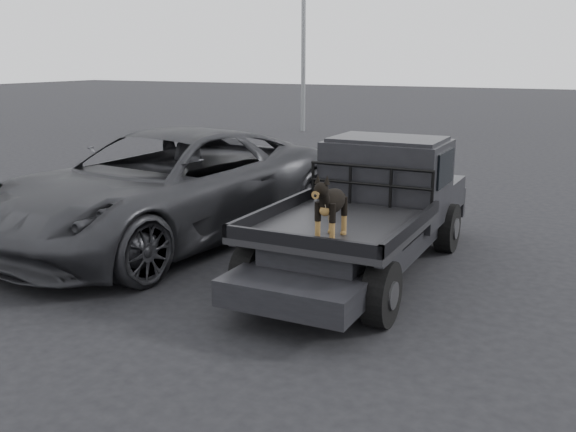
% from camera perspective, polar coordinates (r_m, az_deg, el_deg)
% --- Properties ---
extents(ground, '(120.00, 120.00, 0.00)m').
position_cam_1_polar(ground, '(7.76, 6.63, -8.54)').
color(ground, black).
rests_on(ground, ground).
extents(flatbed_ute, '(2.00, 5.40, 0.92)m').
position_cam_1_polar(flatbed_ute, '(9.06, 6.75, -2.13)').
color(flatbed_ute, black).
rests_on(flatbed_ute, ground).
extents(ute_cab, '(1.72, 1.30, 0.88)m').
position_cam_1_polar(ute_cab, '(9.75, 8.81, 4.36)').
color(ute_cab, black).
rests_on(ute_cab, flatbed_ute).
extents(headache_rack, '(1.80, 0.08, 0.55)m').
position_cam_1_polar(headache_rack, '(9.08, 7.31, 2.65)').
color(headache_rack, black).
rests_on(headache_rack, flatbed_ute).
extents(dog, '(0.32, 0.60, 0.74)m').
position_cam_1_polar(dog, '(7.37, 3.88, 0.85)').
color(dog, black).
rests_on(dog, flatbed_ute).
extents(parked_suv, '(3.77, 6.79, 1.80)m').
position_cam_1_polar(parked_suv, '(10.66, -10.81, 2.58)').
color(parked_suv, '#292A2E').
rests_on(parked_suv, ground).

